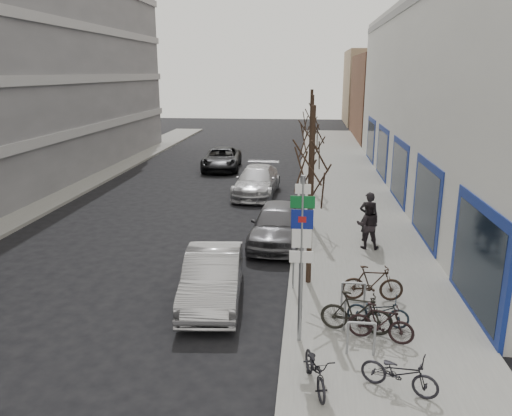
% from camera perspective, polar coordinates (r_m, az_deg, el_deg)
% --- Properties ---
extents(ground, '(120.00, 120.00, 0.00)m').
position_cam_1_polar(ground, '(12.81, -6.23, -14.78)').
color(ground, black).
rests_on(ground, ground).
extents(sidewalk_east, '(5.00, 70.00, 0.15)m').
position_cam_1_polar(sidewalk_east, '(21.84, 11.04, -1.82)').
color(sidewalk_east, slate).
rests_on(sidewalk_east, ground).
extents(sidewalk_west, '(3.00, 70.00, 0.15)m').
position_cam_1_polar(sidewalk_west, '(25.59, -26.03, -0.59)').
color(sidewalk_west, slate).
rests_on(sidewalk_west, ground).
extents(brick_building_far, '(12.00, 14.00, 8.00)m').
position_cam_1_polar(brick_building_far, '(51.94, 18.10, 11.92)').
color(brick_building_far, brown).
rests_on(brick_building_far, ground).
extents(tan_building_far, '(13.00, 12.00, 9.00)m').
position_cam_1_polar(tan_building_far, '(66.75, 15.94, 13.11)').
color(tan_building_far, '#937A5B').
rests_on(tan_building_far, ground).
extents(highway_sign_pole, '(0.55, 0.10, 4.20)m').
position_cam_1_polar(highway_sign_pole, '(11.49, 5.22, -4.82)').
color(highway_sign_pole, gray).
rests_on(highway_sign_pole, ground).
extents(bike_rack, '(0.66, 2.26, 0.83)m').
position_cam_1_polar(bike_rack, '(12.84, 11.46, -11.59)').
color(bike_rack, gray).
rests_on(bike_rack, sidewalk_east).
extents(tree_near, '(1.80, 1.80, 5.50)m').
position_cam_1_polar(tree_near, '(14.49, 6.41, 6.09)').
color(tree_near, black).
rests_on(tree_near, ground).
extents(tree_mid, '(1.80, 1.80, 5.50)m').
position_cam_1_polar(tree_mid, '(20.93, 6.36, 8.92)').
color(tree_mid, black).
rests_on(tree_mid, ground).
extents(tree_far, '(1.80, 1.80, 5.50)m').
position_cam_1_polar(tree_far, '(27.40, 6.34, 10.41)').
color(tree_far, black).
rests_on(tree_far, ground).
extents(meter_front, '(0.10, 0.08, 1.27)m').
position_cam_1_polar(meter_front, '(14.86, 4.31, -6.39)').
color(meter_front, gray).
rests_on(meter_front, sidewalk_east).
extents(meter_mid, '(0.10, 0.08, 1.27)m').
position_cam_1_polar(meter_mid, '(20.07, 4.82, -0.60)').
color(meter_mid, gray).
rests_on(meter_mid, sidewalk_east).
extents(meter_back, '(0.10, 0.08, 1.27)m').
position_cam_1_polar(meter_back, '(25.41, 5.12, 2.78)').
color(meter_back, gray).
rests_on(meter_back, sidewalk_east).
extents(bike_near_left, '(0.83, 1.62, 0.95)m').
position_cam_1_polar(bike_near_left, '(10.69, 6.84, -17.51)').
color(bike_near_left, black).
rests_on(bike_near_left, sidewalk_east).
extents(bike_near_right, '(1.67, 0.89, 0.97)m').
position_cam_1_polar(bike_near_right, '(12.54, 14.07, -12.56)').
color(bike_near_right, black).
rests_on(bike_near_right, sidewalk_east).
extents(bike_mid_curb, '(1.62, 0.77, 0.95)m').
position_cam_1_polar(bike_mid_curb, '(13.22, 13.80, -11.07)').
color(bike_mid_curb, black).
rests_on(bike_mid_curb, sidewalk_east).
extents(bike_mid_inner, '(1.86, 0.86, 1.09)m').
position_cam_1_polar(bike_mid_inner, '(12.76, 11.42, -11.59)').
color(bike_mid_inner, black).
rests_on(bike_mid_inner, sidewalk_east).
extents(bike_far_curb, '(1.63, 1.05, 0.96)m').
position_cam_1_polar(bike_far_curb, '(10.90, 16.10, -17.33)').
color(bike_far_curb, black).
rests_on(bike_far_curb, sidewalk_east).
extents(bike_far_inner, '(1.74, 0.55, 1.05)m').
position_cam_1_polar(bike_far_inner, '(14.53, 13.18, -8.33)').
color(bike_far_inner, black).
rests_on(bike_far_inner, sidewalk_east).
extents(parked_car_front, '(1.98, 4.60, 1.47)m').
position_cam_1_polar(parked_car_front, '(14.44, -4.99, -7.85)').
color(parked_car_front, '#A4A4A9').
rests_on(parked_car_front, ground).
extents(parked_car_mid, '(2.23, 4.76, 1.58)m').
position_cam_1_polar(parked_car_mid, '(19.09, 2.48, -1.80)').
color(parked_car_mid, '#525257').
rests_on(parked_car_mid, ground).
extents(parked_car_back, '(2.41, 5.32, 1.51)m').
position_cam_1_polar(parked_car_back, '(26.67, 0.10, 3.09)').
color(parked_car_back, '#B2B2B8').
rests_on(parked_car_back, ground).
extents(lane_car, '(2.77, 5.38, 1.45)m').
position_cam_1_polar(lane_car, '(33.90, -3.93, 5.63)').
color(lane_car, black).
rests_on(lane_car, ground).
extents(pedestrian_near, '(0.72, 0.49, 1.91)m').
position_cam_1_polar(pedestrian_near, '(19.34, 12.74, -0.97)').
color(pedestrian_near, black).
rests_on(pedestrian_near, sidewalk_east).
extents(pedestrian_far, '(0.69, 0.50, 1.78)m').
position_cam_1_polar(pedestrian_far, '(18.54, 12.70, -1.88)').
color(pedestrian_far, black).
rests_on(pedestrian_far, sidewalk_east).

